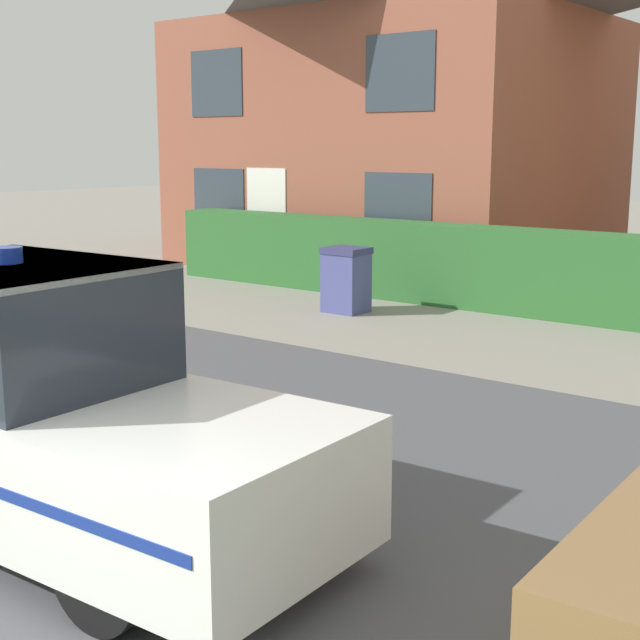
{
  "coord_description": "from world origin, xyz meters",
  "views": [
    {
      "loc": [
        3.89,
        -1.24,
        2.54
      ],
      "look_at": [
        -0.78,
        4.73,
        1.05
      ],
      "focal_mm": 50.0,
      "sensor_mm": 36.0,
      "label": 1
    }
  ],
  "objects": [
    {
      "name": "garden_hedge",
      "position": [
        -1.12,
        11.29,
        0.64
      ],
      "size": [
        15.76,
        0.74,
        1.29
      ],
      "primitive_type": "cube",
      "color": "#2D662D",
      "rests_on": "ground"
    },
    {
      "name": "house_left",
      "position": [
        -6.9,
        15.27,
        3.74
      ],
      "size": [
        8.33,
        6.96,
        7.32
      ],
      "color": "#93513D",
      "rests_on": "ground"
    },
    {
      "name": "wheelie_bin",
      "position": [
        -4.16,
        9.69,
        0.51
      ],
      "size": [
        0.64,
        0.56,
        1.01
      ],
      "rotation": [
        0.0,
        0.0,
        0.01
      ],
      "color": "#474C8C",
      "rests_on": "ground"
    },
    {
      "name": "road_strip",
      "position": [
        0.0,
        4.02,
        0.01
      ],
      "size": [
        28.0,
        6.66,
        0.01
      ],
      "primitive_type": "cube",
      "color": "#4C4C51",
      "rests_on": "ground"
    },
    {
      "name": "police_car",
      "position": [
        -1.19,
        2.1,
        0.79
      ],
      "size": [
        4.61,
        1.79,
        1.87
      ],
      "rotation": [
        0.0,
        0.0,
        0.04
      ],
      "color": "black",
      "rests_on": "road_strip"
    }
  ]
}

